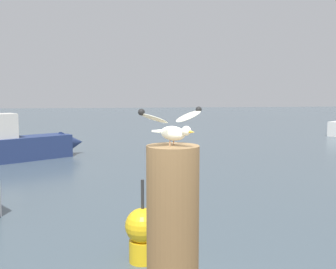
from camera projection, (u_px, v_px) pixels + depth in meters
The scene contains 4 objects.
mooring_post at pixel (173, 225), 2.92m from camera, with size 0.37×0.37×1.14m, color brown.
seagull at pixel (173, 127), 2.85m from camera, with size 0.52×0.41×0.26m.
boat_navy at pixel (18, 145), 15.95m from camera, with size 5.07×3.89×1.84m.
channel_buoy at pixel (143, 233), 6.55m from camera, with size 0.56×0.56×1.33m.
Camera 1 is at (-0.72, -3.16, 2.72)m, focal length 44.34 mm.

